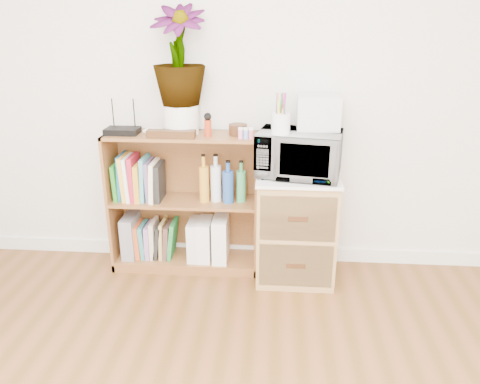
# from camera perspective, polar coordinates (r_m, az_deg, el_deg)

# --- Properties ---
(skirting_board) EXTENTS (4.00, 0.02, 0.10)m
(skirting_board) POSITION_cam_1_polar(r_m,az_deg,el_deg) (3.45, -0.25, -7.19)
(skirting_board) COLOR white
(skirting_board) RESTS_ON ground
(bookshelf) EXTENTS (1.00, 0.30, 0.95)m
(bookshelf) POSITION_cam_1_polar(r_m,az_deg,el_deg) (3.19, -6.75, -1.31)
(bookshelf) COLOR brown
(bookshelf) RESTS_ON ground
(wicker_unit) EXTENTS (0.50, 0.45, 0.70)m
(wicker_unit) POSITION_cam_1_polar(r_m,az_deg,el_deg) (3.12, 6.79, -4.35)
(wicker_unit) COLOR #9E7542
(wicker_unit) RESTS_ON ground
(microwave) EXTENTS (0.56, 0.43, 0.28)m
(microwave) POSITION_cam_1_polar(r_m,az_deg,el_deg) (2.93, 7.21, 4.65)
(microwave) COLOR silver
(microwave) RESTS_ON wicker_unit
(pen_cup) EXTENTS (0.11, 0.11, 0.12)m
(pen_cup) POSITION_cam_1_polar(r_m,az_deg,el_deg) (2.82, 4.98, 8.30)
(pen_cup) COLOR white
(pen_cup) RESTS_ON microwave
(small_appliance) EXTENTS (0.26, 0.22, 0.21)m
(small_appliance) POSITION_cam_1_polar(r_m,az_deg,el_deg) (2.97, 9.51, 9.57)
(small_appliance) COLOR silver
(small_appliance) RESTS_ON microwave
(router) EXTENTS (0.21, 0.14, 0.04)m
(router) POSITION_cam_1_polar(r_m,az_deg,el_deg) (3.12, -14.13, 7.23)
(router) COLOR black
(router) RESTS_ON bookshelf
(white_bowl) EXTENTS (0.13, 0.13, 0.03)m
(white_bowl) POSITION_cam_1_polar(r_m,az_deg,el_deg) (3.05, -10.51, 7.16)
(white_bowl) COLOR white
(white_bowl) RESTS_ON bookshelf
(plant_pot) EXTENTS (0.22, 0.22, 0.19)m
(plant_pot) POSITION_cam_1_polar(r_m,az_deg,el_deg) (3.05, -7.16, 8.80)
(plant_pot) COLOR white
(plant_pot) RESTS_ON bookshelf
(potted_plant) EXTENTS (0.34, 0.34, 0.60)m
(potted_plant) POSITION_cam_1_polar(r_m,az_deg,el_deg) (2.99, -7.50, 16.19)
(potted_plant) COLOR #376F2C
(potted_plant) RESTS_ON plant_pot
(trinket_box) EXTENTS (0.30, 0.08, 0.05)m
(trinket_box) POSITION_cam_1_polar(r_m,az_deg,el_deg) (2.96, -8.38, 7.01)
(trinket_box) COLOR #351E0E
(trinket_box) RESTS_ON bookshelf
(kokeshi_doll) EXTENTS (0.05, 0.05, 0.10)m
(kokeshi_doll) POSITION_cam_1_polar(r_m,az_deg,el_deg) (2.97, -3.93, 7.77)
(kokeshi_doll) COLOR #B73216
(kokeshi_doll) RESTS_ON bookshelf
(wooden_bowl) EXTENTS (0.12, 0.12, 0.07)m
(wooden_bowl) POSITION_cam_1_polar(r_m,az_deg,el_deg) (3.00, -0.26, 7.62)
(wooden_bowl) COLOR #36220E
(wooden_bowl) RESTS_ON bookshelf
(paint_jars) EXTENTS (0.10, 0.04, 0.05)m
(paint_jars) POSITION_cam_1_polar(r_m,az_deg,el_deg) (2.90, 0.72, 6.99)
(paint_jars) COLOR pink
(paint_jars) RESTS_ON bookshelf
(file_box) EXTENTS (0.09, 0.24, 0.29)m
(file_box) POSITION_cam_1_polar(r_m,az_deg,el_deg) (3.39, -13.14, -5.15)
(file_box) COLOR gray
(file_box) RESTS_ON bookshelf
(magazine_holder_left) EXTENTS (0.09, 0.22, 0.28)m
(magazine_holder_left) POSITION_cam_1_polar(r_m,az_deg,el_deg) (3.28, -5.46, -5.74)
(magazine_holder_left) COLOR silver
(magazine_holder_left) RESTS_ON bookshelf
(magazine_holder_mid) EXTENTS (0.09, 0.23, 0.28)m
(magazine_holder_mid) POSITION_cam_1_polar(r_m,az_deg,el_deg) (3.27, -4.26, -5.75)
(magazine_holder_mid) COLOR white
(magazine_holder_mid) RESTS_ON bookshelf
(magazine_holder_right) EXTENTS (0.10, 0.25, 0.31)m
(magazine_holder_right) POSITION_cam_1_polar(r_m,az_deg,el_deg) (3.25, -2.35, -5.60)
(magazine_holder_right) COLOR white
(magazine_holder_right) RESTS_ON bookshelf
(cookbooks) EXTENTS (0.32, 0.20, 0.30)m
(cookbooks) POSITION_cam_1_polar(r_m,az_deg,el_deg) (3.21, -12.22, 1.59)
(cookbooks) COLOR #247F22
(cookbooks) RESTS_ON bookshelf
(liquor_bottles) EXTENTS (0.31, 0.07, 0.31)m
(liquor_bottles) POSITION_cam_1_polar(r_m,az_deg,el_deg) (3.09, -2.25, 1.51)
(liquor_bottles) COLOR gold
(liquor_bottles) RESTS_ON bookshelf
(lower_books) EXTENTS (0.29, 0.19, 0.27)m
(lower_books) POSITION_cam_1_polar(r_m,az_deg,el_deg) (3.35, -10.17, -5.66)
(lower_books) COLOR #D05224
(lower_books) RESTS_ON bookshelf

